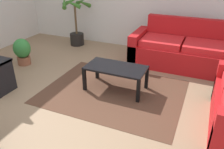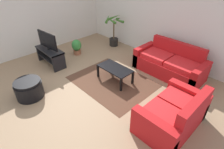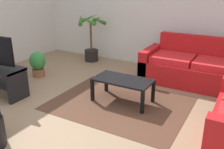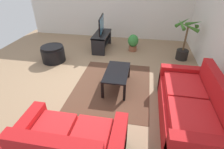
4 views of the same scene
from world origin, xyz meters
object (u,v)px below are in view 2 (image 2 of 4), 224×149
(tv_stand, at_px, (50,55))
(tv, at_px, (47,40))
(potted_plant_small, at_px, (77,46))
(couch_main, at_px, (169,64))
(couch_loveseat, at_px, (173,115))
(ottoman, at_px, (29,89))
(potted_palm, at_px, (114,33))
(coffee_table, at_px, (115,70))

(tv_stand, distance_m, tv, 0.47)
(tv, distance_m, potted_plant_small, 1.15)
(couch_main, distance_m, potted_plant_small, 3.21)
(tv, xyz_separation_m, potted_plant_small, (-0.04, 1.02, -0.53))
(couch_loveseat, xyz_separation_m, potted_plant_small, (-4.08, 0.52, -0.01))
(couch_loveseat, height_order, ottoman, couch_loveseat)
(tv, distance_m, potted_palm, 2.54)
(couch_main, bearing_deg, couch_loveseat, -57.47)
(couch_loveseat, bearing_deg, tv_stand, -172.94)
(coffee_table, relative_size, ottoman, 1.48)
(couch_main, bearing_deg, ottoman, -117.83)
(tv, distance_m, ottoman, 1.74)
(tv_stand, relative_size, potted_plant_small, 2.04)
(coffee_table, bearing_deg, couch_loveseat, -9.54)
(coffee_table, xyz_separation_m, ottoman, (-0.96, -2.01, -0.12))
(potted_palm, distance_m, ottoman, 3.78)
(tv_stand, bearing_deg, tv, 95.56)
(tv_stand, xyz_separation_m, ottoman, (1.12, -1.18, -0.12))
(tv, bearing_deg, tv_stand, -84.44)
(couch_loveseat, distance_m, potted_palm, 4.22)
(potted_palm, height_order, ottoman, potted_palm)
(potted_palm, height_order, potted_plant_small, potted_palm)
(tv_stand, relative_size, tv, 1.23)
(couch_loveseat, distance_m, potted_plant_small, 4.11)
(ottoman, bearing_deg, tv_stand, 133.66)
(couch_main, height_order, ottoman, couch_main)
(couch_loveseat, relative_size, tv_stand, 1.32)
(tv, relative_size, potted_plant_small, 1.65)
(coffee_table, relative_size, potted_plant_small, 1.79)
(tv_stand, bearing_deg, coffee_table, 21.70)
(potted_plant_small, relative_size, ottoman, 0.83)
(couch_main, relative_size, ottoman, 3.05)
(potted_plant_small, bearing_deg, tv_stand, -87.90)
(coffee_table, xyz_separation_m, potted_plant_small, (-2.12, 0.19, -0.06))
(couch_loveseat, height_order, potted_palm, potted_palm)
(couch_main, height_order, couch_loveseat, same)
(ottoman, bearing_deg, couch_loveseat, 29.95)
(coffee_table, bearing_deg, ottoman, -115.51)
(tv_stand, height_order, tv, tv)
(couch_loveseat, xyz_separation_m, potted_palm, (-3.71, 2.00, 0.21))
(couch_loveseat, bearing_deg, potted_palm, 151.61)
(tv, height_order, potted_palm, potted_palm)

